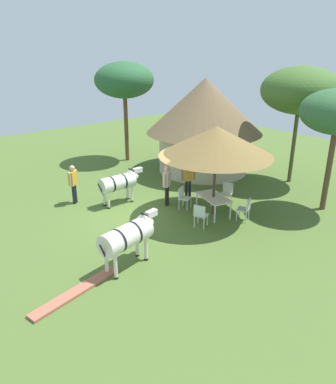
% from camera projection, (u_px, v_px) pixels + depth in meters
% --- Properties ---
extents(ground_plane, '(36.00, 36.00, 0.00)m').
position_uv_depth(ground_plane, '(144.00, 217.00, 14.33)').
color(ground_plane, '#4D672C').
extents(thatched_hut, '(5.96, 5.96, 4.78)m').
position_uv_depth(thatched_hut, '(204.00, 121.00, 18.80)').
color(thatched_hut, beige).
rests_on(thatched_hut, ground_plane).
extents(shade_umbrella, '(4.28, 4.28, 3.50)m').
position_uv_depth(shade_umbrella, '(216.00, 141.00, 13.48)').
color(shade_umbrella, '#4A352D').
rests_on(shade_umbrella, ground_plane).
extents(patio_dining_table, '(1.68, 1.20, 0.74)m').
position_uv_depth(patio_dining_table, '(213.00, 199.00, 14.32)').
color(patio_dining_table, silver).
rests_on(patio_dining_table, ground_plane).
extents(patio_chair_east_end, '(0.55, 0.56, 0.90)m').
position_uv_depth(patio_chair_east_end, '(245.00, 208.00, 13.81)').
color(patio_chair_east_end, silver).
rests_on(patio_chair_east_end, ground_plane).
extents(patio_chair_west_end, '(0.54, 0.53, 0.90)m').
position_uv_depth(patio_chair_west_end, '(227.00, 192.00, 15.38)').
color(patio_chair_west_end, silver).
rests_on(patio_chair_west_end, ground_plane).
extents(patio_chair_near_hut, '(0.56, 0.57, 0.90)m').
position_uv_depth(patio_chair_near_hut, '(183.00, 196.00, 14.91)').
color(patio_chair_near_hut, white).
rests_on(patio_chair_near_hut, ground_plane).
extents(patio_chair_near_lawn, '(0.56, 0.55, 0.90)m').
position_uv_depth(patio_chair_near_lawn, '(200.00, 214.00, 13.30)').
color(patio_chair_near_lawn, white).
rests_on(patio_chair_near_lawn, ground_plane).
extents(guest_beside_umbrella, '(0.42, 0.53, 1.70)m').
position_uv_depth(guest_beside_umbrella, '(167.00, 182.00, 15.04)').
color(guest_beside_umbrella, black).
rests_on(guest_beside_umbrella, ground_plane).
extents(guest_behind_table, '(0.43, 0.51, 1.66)m').
position_uv_depth(guest_behind_table, '(188.00, 177.00, 15.70)').
color(guest_behind_table, black).
rests_on(guest_behind_table, ground_plane).
extents(standing_watcher, '(0.43, 0.50, 1.67)m').
position_uv_depth(standing_watcher, '(73.00, 181.00, 15.23)').
color(standing_watcher, black).
rests_on(standing_watcher, ground_plane).
extents(striped_lounge_chair, '(0.95, 0.81, 0.64)m').
position_uv_depth(striped_lounge_chair, '(134.00, 227.00, 12.90)').
color(striped_lounge_chair, '#28976B').
rests_on(striped_lounge_chair, ground_plane).
extents(zebra_nearest_camera, '(0.68, 2.17, 1.46)m').
position_uv_depth(zebra_nearest_camera, '(119.00, 183.00, 15.22)').
color(zebra_nearest_camera, silver).
rests_on(zebra_nearest_camera, ground_plane).
extents(zebra_by_umbrella, '(0.97, 2.34, 1.54)m').
position_uv_depth(zebra_by_umbrella, '(127.00, 236.00, 10.73)').
color(zebra_by_umbrella, silver).
rests_on(zebra_by_umbrella, ground_plane).
extents(acacia_tree_left_background, '(3.25, 3.25, 5.49)m').
position_uv_depth(acacia_tree_left_background, '(124.00, 80.00, 19.97)').
color(acacia_tree_left_background, brown).
rests_on(acacia_tree_left_background, ground_plane).
extents(acacia_tree_behind_hut, '(3.55, 3.55, 5.42)m').
position_uv_depth(acacia_tree_behind_hut, '(300.00, 91.00, 16.54)').
color(acacia_tree_behind_hut, '#4D4E28').
rests_on(acacia_tree_behind_hut, ground_plane).
extents(brick_patio_kerb, '(0.88, 2.82, 0.08)m').
position_uv_depth(brick_patio_kerb, '(77.00, 291.00, 9.86)').
color(brick_patio_kerb, '#A75F47').
rests_on(brick_patio_kerb, ground_plane).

